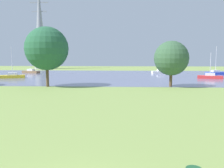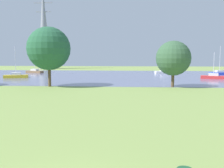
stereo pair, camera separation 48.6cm
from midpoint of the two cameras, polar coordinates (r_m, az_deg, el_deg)
ground_plane at (r=29.43m, az=0.17°, el=-2.59°), size 160.00×160.00×0.00m
water_surface at (r=57.21m, az=2.20°, el=1.84°), size 140.00×40.00×0.02m
sailboat_brown at (r=69.85m, az=-17.00°, el=2.77°), size 5.03×2.98×5.46m
sailboat_blue at (r=65.96m, az=23.40°, el=2.32°), size 5.03×2.83×6.85m
sailboat_red at (r=54.06m, az=22.28°, el=1.55°), size 5.03×2.71×5.23m
sailboat_yellow at (r=55.63m, az=-20.76°, el=1.76°), size 5.03×2.91×6.57m
sailboat_white at (r=67.07m, az=11.98°, el=2.78°), size 5.02×2.56×7.41m
tree_west_far at (r=38.68m, az=-13.84°, el=7.82°), size 6.44×6.44×8.90m
tree_east_near at (r=38.07m, az=14.12°, el=5.68°), size 5.11×5.11×6.80m
electricity_pylon at (r=91.81m, az=-15.09°, el=12.21°), size 6.40×4.40×28.25m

